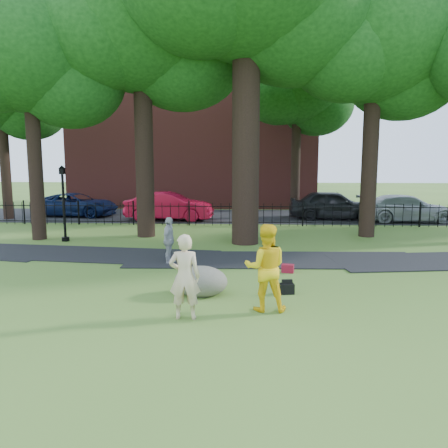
# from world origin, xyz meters

# --- Properties ---
(ground) EXTENTS (120.00, 120.00, 0.00)m
(ground) POSITION_xyz_m (0.00, 0.00, 0.00)
(ground) COLOR #426523
(ground) RESTS_ON ground
(footpath) EXTENTS (36.07, 3.85, 0.03)m
(footpath) POSITION_xyz_m (1.00, 3.90, 0.00)
(footpath) COLOR black
(footpath) RESTS_ON ground
(street) EXTENTS (80.00, 7.00, 0.02)m
(street) POSITION_xyz_m (0.00, 16.00, 0.00)
(street) COLOR black
(street) RESTS_ON ground
(iron_fence) EXTENTS (44.00, 0.04, 1.20)m
(iron_fence) POSITION_xyz_m (0.00, 12.00, 0.60)
(iron_fence) COLOR black
(iron_fence) RESTS_ON ground
(brick_building) EXTENTS (18.00, 8.00, 12.00)m
(brick_building) POSITION_xyz_m (-4.00, 24.00, 6.00)
(brick_building) COLOR brown
(brick_building) RESTS_ON ground
(tree_row) EXTENTS (26.82, 7.96, 12.42)m
(tree_row) POSITION_xyz_m (0.52, 8.40, 8.15)
(tree_row) COLOR black
(tree_row) RESTS_ON ground
(woman) EXTENTS (0.69, 0.46, 1.86)m
(woman) POSITION_xyz_m (-1.25, -1.86, 0.93)
(woman) COLOR beige
(woman) RESTS_ON ground
(man) EXTENTS (0.98, 0.77, 1.99)m
(man) POSITION_xyz_m (0.50, -1.22, 1.00)
(man) COLOR yellow
(man) RESTS_ON ground
(pedestrian) EXTENTS (0.49, 0.95, 1.56)m
(pedestrian) POSITION_xyz_m (-2.50, 3.21, 0.78)
(pedestrian) COLOR #A7A7AC
(pedestrian) RESTS_ON ground
(boulder) EXTENTS (1.61, 1.39, 0.80)m
(boulder) POSITION_xyz_m (-1.09, -0.13, 0.40)
(boulder) COLOR #5E5A4E
(boulder) RESTS_ON ground
(lamppost) EXTENTS (0.32, 0.32, 3.22)m
(lamppost) POSITION_xyz_m (-7.68, 7.11, 1.58)
(lamppost) COLOR black
(lamppost) RESTS_ON ground
(backpack) EXTENTS (0.38, 0.27, 0.27)m
(backpack) POSITION_xyz_m (1.11, 0.06, 0.13)
(backpack) COLOR black
(backpack) RESTS_ON ground
(red_bag) EXTENTS (0.41, 0.30, 0.25)m
(red_bag) POSITION_xyz_m (1.33, 2.23, 0.13)
(red_bag) COLOR maroon
(red_bag) RESTS_ON ground
(red_sedan) EXTENTS (5.05, 1.99, 1.64)m
(red_sedan) POSITION_xyz_m (-4.38, 13.86, 0.82)
(red_sedan) COLOR #BA0E2D
(red_sedan) RESTS_ON ground
(navy_van) EXTENTS (5.37, 2.88, 1.43)m
(navy_van) POSITION_xyz_m (-10.52, 15.50, 0.72)
(navy_van) COLOR #0D1A42
(navy_van) RESTS_ON ground
(grey_car) EXTENTS (5.18, 2.41, 1.72)m
(grey_car) POSITION_xyz_m (5.10, 14.83, 0.86)
(grey_car) COLOR black
(grey_car) RESTS_ON ground
(silver_car) EXTENTS (5.26, 2.17, 1.52)m
(silver_car) POSITION_xyz_m (9.00, 13.88, 0.76)
(silver_car) COLOR #989CA0
(silver_car) RESTS_ON ground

